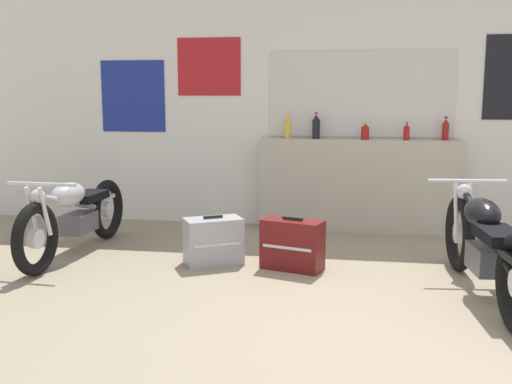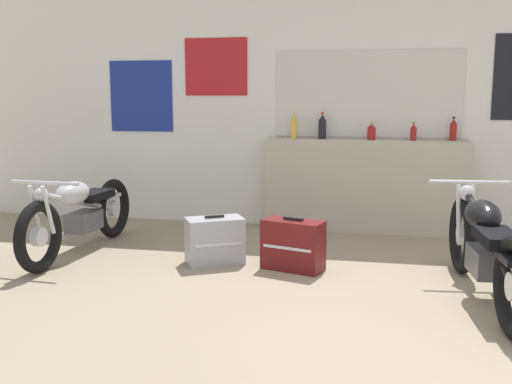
{
  "view_description": "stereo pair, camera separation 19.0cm",
  "coord_description": "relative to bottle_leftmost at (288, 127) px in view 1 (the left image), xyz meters",
  "views": [
    {
      "loc": [
        -0.36,
        -3.68,
        1.52
      ],
      "look_at": [
        -1.14,
        1.17,
        0.7
      ],
      "focal_mm": 42.0,
      "sensor_mm": 36.0,
      "label": 1
    },
    {
      "loc": [
        -0.17,
        -3.65,
        1.52
      ],
      "look_at": [
        -1.14,
        1.17,
        0.7
      ],
      "focal_mm": 42.0,
      "sensor_mm": 36.0,
      "label": 2
    }
  ],
  "objects": [
    {
      "name": "ground_plane",
      "position": [
        1.07,
        -2.93,
        -1.14
      ],
      "size": [
        24.0,
        24.0,
        0.0
      ],
      "primitive_type": "plane",
      "color": "gray"
    },
    {
      "name": "hard_case_silver",
      "position": [
        -0.49,
        -1.54,
        -0.94
      ],
      "size": [
        0.57,
        0.49,
        0.44
      ],
      "color": "#9E9EA3",
      "rests_on": "ground_plane"
    },
    {
      "name": "wall_back",
      "position": [
        1.06,
        0.18,
        0.26
      ],
      "size": [
        10.0,
        0.07,
        2.8
      ],
      "color": "silver",
      "rests_on": "ground_plane"
    },
    {
      "name": "bottle_right_center",
      "position": [
        1.28,
        -0.02,
        -0.04
      ],
      "size": [
        0.07,
        0.07,
        0.19
      ],
      "color": "maroon",
      "rests_on": "sill_counter"
    },
    {
      "name": "bottle_center",
      "position": [
        0.84,
        -0.03,
        -0.05
      ],
      "size": [
        0.09,
        0.09,
        0.19
      ],
      "color": "maroon",
      "rests_on": "sill_counter"
    },
    {
      "name": "motorcycle_black",
      "position": [
        1.71,
        -2.09,
        -0.75
      ],
      "size": [
        0.64,
        2.03,
        0.82
      ],
      "color": "black",
      "rests_on": "ground_plane"
    },
    {
      "name": "bottle_rightmost",
      "position": [
        1.69,
        0.05,
        -0.02
      ],
      "size": [
        0.07,
        0.07,
        0.25
      ],
      "color": "maroon",
      "rests_on": "sill_counter"
    },
    {
      "name": "motorcycle_silver",
      "position": [
        -1.85,
        -1.44,
        -0.76
      ],
      "size": [
        0.64,
        1.94,
        0.77
      ],
      "color": "black",
      "rests_on": "ground_plane"
    },
    {
      "name": "bottle_leftmost",
      "position": [
        0.0,
        0.0,
        0.0
      ],
      "size": [
        0.07,
        0.07,
        0.29
      ],
      "color": "gold",
      "rests_on": "sill_counter"
    },
    {
      "name": "hard_case_darkred",
      "position": [
        0.22,
        -1.6,
        -0.93
      ],
      "size": [
        0.57,
        0.38,
        0.46
      ],
      "color": "maroon",
      "rests_on": "ground_plane"
    },
    {
      "name": "bottle_left_center",
      "position": [
        0.31,
        0.03,
        -0.0
      ],
      "size": [
        0.09,
        0.09,
        0.29
      ],
      "color": "black",
      "rests_on": "sill_counter"
    },
    {
      "name": "sill_counter",
      "position": [
        0.79,
        0.0,
        -0.64
      ],
      "size": [
        2.17,
        0.28,
        1.01
      ],
      "color": "#B7AD99",
      "rests_on": "ground_plane"
    }
  ]
}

